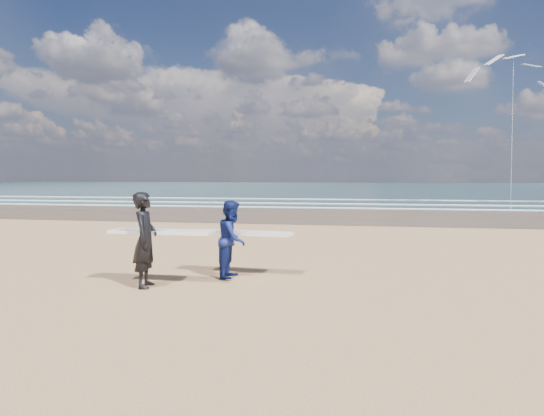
# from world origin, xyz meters

# --- Properties ---
(ocean) EXTENTS (220.00, 100.00, 0.02)m
(ocean) POSITION_xyz_m (20.00, 72.00, 0.01)
(ocean) COLOR #1A363B
(ocean) RESTS_ON ground
(surfer_near) EXTENTS (2.20, 1.00, 1.94)m
(surfer_near) POSITION_xyz_m (0.32, -0.60, 0.99)
(surfer_near) COLOR black
(surfer_near) RESTS_ON ground
(surfer_far) EXTENTS (2.23, 1.12, 1.72)m
(surfer_far) POSITION_xyz_m (1.81, 0.63, 0.87)
(surfer_far) COLOR #0E1850
(surfer_far) RESTS_ON ground
(kite_1) EXTENTS (6.16, 4.78, 12.06)m
(kite_1) POSITION_xyz_m (15.09, 27.27, 6.78)
(kite_1) COLOR slate
(kite_1) RESTS_ON ground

